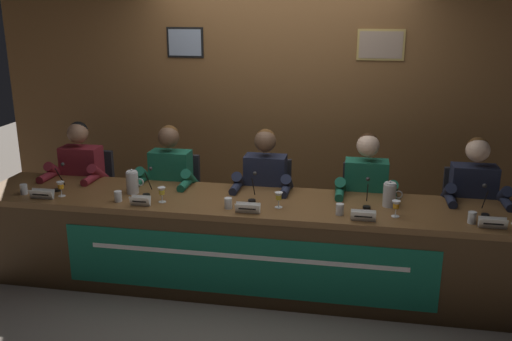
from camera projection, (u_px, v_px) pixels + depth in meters
ground_plane at (256, 284)px, 4.69m from camera, size 12.00×12.00×0.00m
wall_back_panelled at (280, 104)px, 5.58m from camera, size 5.83×0.14×2.60m
conference_table at (253, 232)px, 4.42m from camera, size 4.63×0.78×0.75m
chair_far_left at (91, 200)px, 5.40m from camera, size 0.44×0.45×0.91m
panelist_far_left at (78, 178)px, 5.14m from camera, size 0.51×0.48×1.24m
nameplate_far_left at (42, 194)px, 4.50m from camera, size 0.20×0.06×0.08m
juice_glass_far_left at (61, 186)px, 4.55m from camera, size 0.06×0.06×0.12m
water_cup_far_left at (24, 190)px, 4.61m from camera, size 0.06×0.06×0.08m
microphone_far_left at (59, 181)px, 4.71m from camera, size 0.06×0.17×0.22m
chair_left at (177, 205)px, 5.25m from camera, size 0.44×0.45×0.91m
panelist_left at (168, 184)px, 4.98m from camera, size 0.51×0.48×1.24m
nameplate_left at (140, 201)px, 4.34m from camera, size 0.16×0.06×0.08m
juice_glass_left at (162, 192)px, 4.41m from camera, size 0.06×0.06×0.12m
water_cup_left at (118, 197)px, 4.44m from camera, size 0.06×0.06×0.08m
microphone_left at (148, 186)px, 4.59m from camera, size 0.06×0.17×0.22m
chair_center at (267, 211)px, 5.10m from camera, size 0.44×0.45×0.91m
panelist_center at (264, 189)px, 4.83m from camera, size 0.51×0.48×1.24m
nameplate_center at (248, 208)px, 4.19m from camera, size 0.19×0.06×0.08m
juice_glass_center at (279, 197)px, 4.29m from camera, size 0.06×0.06×0.12m
water_cup_center at (228, 204)px, 4.29m from camera, size 0.06×0.06×0.08m
microphone_center at (253, 191)px, 4.46m from camera, size 0.06×0.17×0.22m
chair_right at (363, 217)px, 4.95m from camera, size 0.44×0.45×0.91m
panelist_right at (365, 195)px, 4.68m from camera, size 0.51×0.48×1.24m
nameplate_right at (363, 216)px, 4.03m from camera, size 0.18×0.06×0.08m
juice_glass_right at (396, 206)px, 4.11m from camera, size 0.06×0.06×0.12m
water_cup_right at (340, 210)px, 4.16m from camera, size 0.06×0.06×0.08m
microphone_right at (367, 198)px, 4.31m from camera, size 0.06×0.17×0.22m
chair_far_right at (466, 224)px, 4.80m from camera, size 0.44×0.45×0.91m
panelist_far_right at (474, 201)px, 4.53m from camera, size 0.51×0.48×1.24m
nameplate_far_right at (493, 223)px, 3.90m from camera, size 0.19×0.06×0.08m
water_cup_far_right at (472, 218)px, 4.00m from camera, size 0.06×0.06×0.08m
microphone_far_right at (485, 205)px, 4.15m from camera, size 0.06×0.17×0.22m
water_pitcher_left_side at (132, 182)px, 4.62m from camera, size 0.15×0.10×0.21m
water_pitcher_right_side at (390, 195)px, 4.32m from camera, size 0.15×0.10×0.21m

